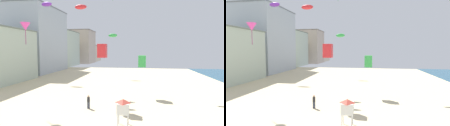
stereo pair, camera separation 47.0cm
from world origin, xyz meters
The scene contains 12 objects.
boardwalk_hotel_mid centered at (-24.98, 44.84, 10.14)m, with size 13.55×18.87×20.26m.
boardwalk_hotel_far centered at (-24.98, 64.44, 7.50)m, with size 10.46×15.73×14.99m.
boardwalk_hotel_distant centered at (-24.98, 82.18, 8.60)m, with size 17.73×14.02×17.18m.
boardwalk_hotel_furthest centered at (-24.98, 98.42, 4.89)m, with size 16.45×15.11×9.76m.
kite_flyer centered at (1.79, 12.40, 0.92)m, with size 0.34×0.34×1.64m.
lifeguard_stand centered at (6.30, 8.21, 1.84)m, with size 1.10×1.10×2.55m.
kite_green_box centered at (8.17, 18.87, 5.33)m, with size 1.10×1.10×1.72m.
kite_magenta_delta centered at (-5.53, 11.58, 9.75)m, with size 1.12×1.12×2.54m.
kite_red_parafoil centered at (-1.13, 18.71, 13.54)m, with size 1.87×0.52×0.73m.
kite_red_box centered at (3.24, 13.64, 6.92)m, with size 1.07×1.07×1.67m.
kite_green_parafoil_3 centered at (1.15, 36.92, 10.69)m, with size 2.28×0.63×0.89m.
kite_purple_parafoil_2 centered at (-13.77, 31.66, 17.70)m, with size 2.60×0.72×1.01m.
Camera 2 is at (8.10, -7.36, 7.04)m, focal length 28.06 mm.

